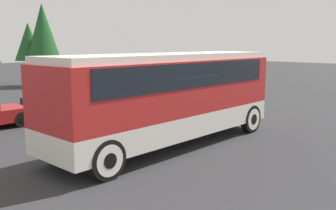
% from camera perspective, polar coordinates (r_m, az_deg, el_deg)
% --- Properties ---
extents(ground_plane, '(120.00, 120.00, 0.00)m').
position_cam_1_polar(ground_plane, '(13.28, 0.00, -6.18)').
color(ground_plane, '#2D2D30').
extents(tour_bus, '(9.26, 2.53, 3.22)m').
position_cam_1_polar(tour_bus, '(12.96, 0.29, 2.18)').
color(tour_bus, silver).
rests_on(tour_bus, ground_plane).
extents(parked_car_mid, '(4.08, 1.95, 1.29)m').
position_cam_1_polar(parked_car_mid, '(20.66, -15.52, 0.97)').
color(parked_car_mid, black).
rests_on(parked_car_mid, ground_plane).
extents(parked_car_far, '(4.06, 1.92, 1.50)m').
position_cam_1_polar(parked_car_far, '(18.60, -8.40, 0.57)').
color(parked_car_far, '#7A6B5B').
rests_on(parked_car_far, ground_plane).
extents(tree_left, '(2.32, 2.32, 5.28)m').
position_cam_1_polar(tree_left, '(33.75, -20.48, 9.00)').
color(tree_left, brown).
rests_on(tree_left, ground_plane).
extents(tree_right, '(2.82, 2.82, 6.80)m').
position_cam_1_polar(tree_right, '(32.83, -18.54, 10.39)').
color(tree_right, brown).
rests_on(tree_right, ground_plane).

